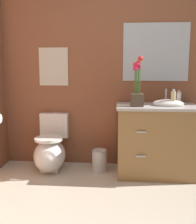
{
  "coord_description": "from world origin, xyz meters",
  "views": [
    {
      "loc": [
        -0.0,
        -1.66,
        1.25
      ],
      "look_at": [
        -0.24,
        1.33,
        0.75
      ],
      "focal_mm": 42.12,
      "sensor_mm": 36.0,
      "label": 1
    }
  ],
  "objects": [
    {
      "name": "wall_poster",
      "position": [
        -0.83,
        1.68,
        1.28
      ],
      "size": [
        0.37,
        0.01,
        0.48
      ],
      "primitive_type": "cube",
      "color": "beige"
    },
    {
      "name": "wall_back",
      "position": [
        0.2,
        1.71,
        1.25
      ],
      "size": [
        4.62,
        0.05,
        2.5
      ],
      "primitive_type": "cube",
      "color": "brown",
      "rests_on": "ground_plane"
    },
    {
      "name": "wall_mirror",
      "position": [
        0.45,
        1.68,
        1.45
      ],
      "size": [
        0.8,
        0.01,
        0.7
      ],
      "primitive_type": "cube",
      "color": "#B2BCC6"
    },
    {
      "name": "flower_vase",
      "position": [
        0.2,
        1.29,
        1.03
      ],
      "size": [
        0.14,
        0.14,
        0.56
      ],
      "color": "#4C3D2D",
      "rests_on": "vanity_cabinet"
    },
    {
      "name": "soap_bottle",
      "position": [
        0.71,
        1.47,
        0.91
      ],
      "size": [
        0.05,
        0.05,
        0.17
      ],
      "color": "white",
      "rests_on": "vanity_cabinet"
    },
    {
      "name": "vanity_cabinet",
      "position": [
        0.45,
        1.38,
        0.43
      ],
      "size": [
        0.94,
        0.56,
        1.01
      ],
      "color": "#9E7242",
      "rests_on": "ground_plane"
    },
    {
      "name": "trash_bin",
      "position": [
        -0.23,
        1.41,
        0.14
      ],
      "size": [
        0.18,
        0.18,
        0.27
      ],
      "color": "#B7B7BC",
      "rests_on": "ground_plane"
    },
    {
      "name": "lotion_bottle",
      "position": [
        0.61,
        1.33,
        0.92
      ],
      "size": [
        0.05,
        0.05,
        0.19
      ],
      "color": "beige",
      "rests_on": "vanity_cabinet"
    },
    {
      "name": "toilet",
      "position": [
        -0.83,
        1.41,
        0.24
      ],
      "size": [
        0.38,
        0.59,
        0.69
      ],
      "color": "white",
      "rests_on": "ground_plane"
    }
  ]
}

